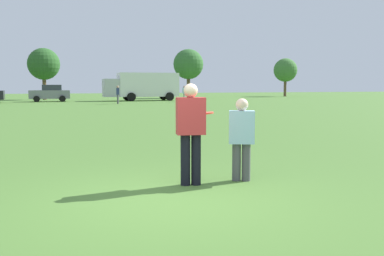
{
  "coord_description": "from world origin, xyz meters",
  "views": [
    {
      "loc": [
        -1.8,
        -6.08,
        1.73
      ],
      "look_at": [
        0.88,
        1.51,
        0.93
      ],
      "focal_mm": 40.32,
      "sensor_mm": 36.0,
      "label": 1
    }
  ],
  "objects_px": {
    "frisbee": "(206,113)",
    "parked_car_near_right": "(50,93)",
    "box_truck": "(143,85)",
    "bystander_sideline_watcher": "(118,94)",
    "player_defender": "(242,135)",
    "player_thrower": "(191,128)",
    "bystander_far_jogger": "(184,93)"
  },
  "relations": [
    {
      "from": "frisbee",
      "to": "parked_car_near_right",
      "type": "bearing_deg",
      "value": 92.4
    },
    {
      "from": "box_truck",
      "to": "bystander_sideline_watcher",
      "type": "relative_size",
      "value": 4.95
    },
    {
      "from": "player_defender",
      "to": "parked_car_near_right",
      "type": "distance_m",
      "value": 42.2
    },
    {
      "from": "player_thrower",
      "to": "parked_car_near_right",
      "type": "distance_m",
      "value": 42.17
    },
    {
      "from": "bystander_far_jogger",
      "to": "player_defender",
      "type": "bearing_deg",
      "value": -106.9
    },
    {
      "from": "bystander_sideline_watcher",
      "to": "player_thrower",
      "type": "bearing_deg",
      "value": -97.6
    },
    {
      "from": "frisbee",
      "to": "bystander_far_jogger",
      "type": "xyz_separation_m",
      "value": [
        11.91,
        36.98,
        -0.28
      ]
    },
    {
      "from": "player_defender",
      "to": "frisbee",
      "type": "relative_size",
      "value": 5.53
    },
    {
      "from": "player_thrower",
      "to": "frisbee",
      "type": "distance_m",
      "value": 0.46
    },
    {
      "from": "bystander_far_jogger",
      "to": "bystander_sideline_watcher",
      "type": "bearing_deg",
      "value": -157.73
    },
    {
      "from": "parked_car_near_right",
      "to": "box_truck",
      "type": "height_order",
      "value": "box_truck"
    },
    {
      "from": "player_thrower",
      "to": "bystander_far_jogger",
      "type": "bearing_deg",
      "value": 71.74
    },
    {
      "from": "box_truck",
      "to": "frisbee",
      "type": "bearing_deg",
      "value": -101.4
    },
    {
      "from": "player_thrower",
      "to": "bystander_far_jogger",
      "type": "xyz_separation_m",
      "value": [
        12.26,
        37.14,
        -0.03
      ]
    },
    {
      "from": "box_truck",
      "to": "bystander_far_jogger",
      "type": "bearing_deg",
      "value": -52.81
    },
    {
      "from": "player_thrower",
      "to": "bystander_sideline_watcher",
      "type": "bearing_deg",
      "value": 82.4
    },
    {
      "from": "player_defender",
      "to": "parked_car_near_right",
      "type": "xyz_separation_m",
      "value": [
        -2.39,
        42.14,
        0.09
      ]
    },
    {
      "from": "player_thrower",
      "to": "parked_car_near_right",
      "type": "bearing_deg",
      "value": 91.91
    },
    {
      "from": "player_thrower",
      "to": "frisbee",
      "type": "height_order",
      "value": "player_thrower"
    },
    {
      "from": "player_defender",
      "to": "box_truck",
      "type": "height_order",
      "value": "box_truck"
    },
    {
      "from": "frisbee",
      "to": "player_thrower",
      "type": "bearing_deg",
      "value": -155.29
    },
    {
      "from": "player_defender",
      "to": "parked_car_near_right",
      "type": "height_order",
      "value": "parked_car_near_right"
    },
    {
      "from": "parked_car_near_right",
      "to": "bystander_sideline_watcher",
      "type": "xyz_separation_m",
      "value": [
        5.94,
        -8.17,
        0.05
      ]
    },
    {
      "from": "box_truck",
      "to": "bystander_far_jogger",
      "type": "xyz_separation_m",
      "value": [
        3.52,
        -4.64,
        -0.79
      ]
    },
    {
      "from": "parked_car_near_right",
      "to": "bystander_sideline_watcher",
      "type": "bearing_deg",
      "value": -53.96
    },
    {
      "from": "frisbee",
      "to": "parked_car_near_right",
      "type": "relative_size",
      "value": 0.06
    },
    {
      "from": "parked_car_near_right",
      "to": "frisbee",
      "type": "bearing_deg",
      "value": -87.6
    },
    {
      "from": "frisbee",
      "to": "box_truck",
      "type": "xyz_separation_m",
      "value": [
        8.39,
        41.62,
        0.51
      ]
    },
    {
      "from": "frisbee",
      "to": "bystander_far_jogger",
      "type": "bearing_deg",
      "value": 72.15
    },
    {
      "from": "player_thrower",
      "to": "box_truck",
      "type": "height_order",
      "value": "box_truck"
    },
    {
      "from": "player_defender",
      "to": "parked_car_near_right",
      "type": "bearing_deg",
      "value": 93.24
    },
    {
      "from": "player_thrower",
      "to": "parked_car_near_right",
      "type": "height_order",
      "value": "parked_car_near_right"
    }
  ]
}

